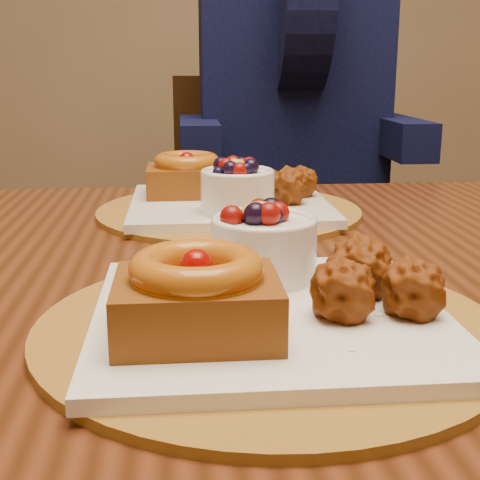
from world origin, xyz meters
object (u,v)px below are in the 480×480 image
Objects in this scene: place_setting_far at (227,196)px; place_setting_near at (264,296)px; dining_table at (243,320)px; chair_far at (246,244)px; diner at (292,77)px.

place_setting_near is at bearing -90.00° from place_setting_far.
place_setting_near is at bearing -90.93° from dining_table.
chair_far is (0.10, 1.14, -0.27)m from place_setting_near.
place_setting_near reaches higher than dining_table.
dining_table is 0.94m from chair_far.
place_setting_far is 0.76m from chair_far.
place_setting_near is 1.13m from diner.
chair_far is (0.09, 0.92, -0.16)m from dining_table.
place_setting_near is 0.43m from place_setting_far.
diner is (0.20, 0.67, 0.15)m from place_setting_far.
place_setting_near is 0.43× the size of diner.
place_setting_far is 0.72m from diner.
chair_far reaches higher than place_setting_far.
place_setting_near is 1.00× the size of place_setting_far.
dining_table is 4.21× the size of place_setting_near.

